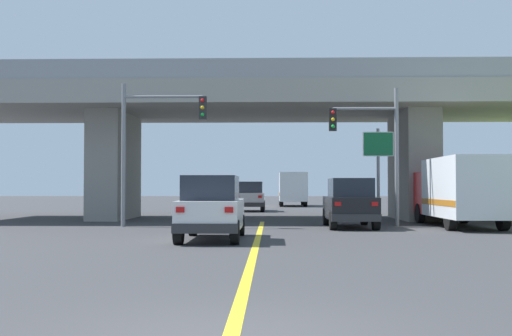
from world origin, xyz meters
The scene contains 11 objects.
ground centered at (0.00, 26.11, 0.00)m, with size 160.00×160.00×0.00m, color #353538.
overpass_bridge centered at (0.00, 26.11, 5.37)m, with size 34.56×9.16×7.50m.
lane_divider_stripe centered at (0.00, 11.75, 0.00)m, with size 0.20×23.49×0.01m, color yellow.
suv_lead centered at (-1.44, 13.06, 1.01)m, with size 1.89×4.53×2.02m.
suv_crossing centered at (3.65, 19.22, 1.01)m, with size 1.93×4.44×2.02m.
box_truck centered at (8.28, 19.61, 1.53)m, with size 2.33×7.29×2.86m.
sedan_oncoming centered at (-1.06, 36.56, 1.01)m, with size 2.04×4.45×2.02m.
traffic_signal_nearside centered at (4.86, 20.30, 3.66)m, with size 2.98×0.36×5.91m.
traffic_signal_farside centered at (-4.64, 19.62, 3.91)m, with size 3.60×0.36×6.03m.
highway_sign centered at (5.42, 22.73, 3.19)m, with size 1.43×0.17×4.40m.
semi_truck_distant centered at (2.26, 48.17, 1.54)m, with size 2.33×6.68×2.89m.
Camera 1 is at (0.46, -6.91, 1.68)m, focal length 44.53 mm.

